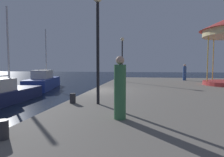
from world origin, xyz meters
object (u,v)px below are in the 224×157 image
(lamp_post_mid_promenade, at_px, (98,29))
(bollard_center, at_px, (73,98))
(bollard_north, at_px, (118,77))
(person_near_carousel, at_px, (120,90))
(person_far_corner, at_px, (185,73))
(lamp_post_far_end, at_px, (122,51))
(sailboat_navy, at_px, (3,94))
(bollard_south, at_px, (2,130))
(sailboat_blue, at_px, (43,82))

(lamp_post_mid_promenade, xyz_separation_m, bollard_center, (-1.05, -0.02, -2.74))
(bollard_north, height_order, person_near_carousel, person_near_carousel)
(lamp_post_mid_promenade, distance_m, person_far_corner, 14.80)
(lamp_post_far_end, bearing_deg, bollard_center, -94.29)
(bollard_north, height_order, person_far_corner, person_far_corner)
(lamp_post_far_end, relative_size, bollard_north, 10.62)
(bollard_center, xyz_separation_m, person_far_corner, (7.10, 13.35, 0.60))
(bollard_north, xyz_separation_m, person_near_carousel, (2.22, -16.67, 0.64))
(sailboat_navy, bearing_deg, bollard_south, -50.27)
(lamp_post_far_end, height_order, bollard_center, lamp_post_far_end)
(sailboat_blue, distance_m, person_near_carousel, 15.50)
(sailboat_blue, height_order, bollard_north, sailboat_blue)
(sailboat_navy, xyz_separation_m, bollard_south, (5.78, -6.96, 0.41))
(lamp_post_far_end, distance_m, bollard_center, 11.22)
(sailboat_navy, relative_size, person_far_corner, 3.59)
(bollard_center, bearing_deg, sailboat_navy, 151.49)
(lamp_post_far_end, xyz_separation_m, person_near_carousel, (1.35, -12.78, -2.07))
(bollard_center, bearing_deg, bollard_north, 90.20)
(sailboat_blue, height_order, lamp_post_far_end, sailboat_blue)
(lamp_post_mid_promenade, relative_size, bollard_center, 10.77)
(sailboat_blue, bearing_deg, sailboat_navy, -79.31)
(bollard_south, height_order, bollard_north, same)
(person_near_carousel, bearing_deg, bollard_north, 97.57)
(bollard_south, bearing_deg, bollard_north, 90.04)
(bollard_south, xyz_separation_m, person_far_corner, (7.14, 17.15, 0.60))
(bollard_north, bearing_deg, lamp_post_mid_promenade, -85.71)
(bollard_north, relative_size, person_far_corner, 0.23)
(sailboat_blue, xyz_separation_m, person_near_carousel, (9.36, -12.33, 0.91))
(sailboat_blue, height_order, person_far_corner, sailboat_blue)
(bollard_center, xyz_separation_m, person_near_carousel, (2.16, -1.92, 0.64))
(bollard_north, distance_m, bollard_center, 14.75)
(sailboat_navy, distance_m, lamp_post_mid_promenade, 8.20)
(sailboat_blue, relative_size, lamp_post_far_end, 1.63)
(sailboat_navy, distance_m, person_far_corner, 16.49)
(lamp_post_mid_promenade, distance_m, lamp_post_far_end, 10.85)
(bollard_south, bearing_deg, bollard_center, 89.39)
(sailboat_navy, bearing_deg, sailboat_blue, 100.69)
(lamp_post_far_end, distance_m, bollard_north, 4.82)
(lamp_post_far_end, relative_size, bollard_center, 10.62)
(lamp_post_mid_promenade, distance_m, bollard_south, 4.82)
(person_far_corner, bearing_deg, sailboat_blue, -168.35)
(person_far_corner, bearing_deg, bollard_south, -112.61)
(person_near_carousel, bearing_deg, lamp_post_mid_promenade, 119.85)
(lamp_post_far_end, distance_m, bollard_south, 14.93)
(person_far_corner, xyz_separation_m, person_near_carousel, (-4.94, -15.27, 0.04))
(sailboat_navy, height_order, bollard_north, sailboat_navy)
(lamp_post_mid_promenade, bearing_deg, bollard_south, -106.02)
(sailboat_blue, height_order, lamp_post_mid_promenade, sailboat_blue)
(sailboat_navy, relative_size, bollard_center, 15.30)
(lamp_post_far_end, bearing_deg, sailboat_blue, -176.76)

